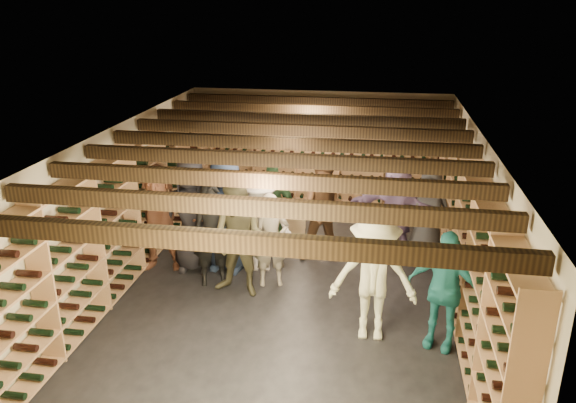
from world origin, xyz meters
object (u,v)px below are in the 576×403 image
(crate_stack_left, at_px, (292,221))
(person_10, at_px, (272,206))
(crate_loose, at_px, (326,213))
(person_11, at_px, (396,209))
(person_3, at_px, (374,277))
(person_5, at_px, (159,217))
(person_0, at_px, (192,215))
(person_6, at_px, (226,215))
(person_1, at_px, (212,235))
(person_8, at_px, (326,211))
(crate_stack_right, at_px, (263,225))
(person_7, at_px, (271,241))
(person_4, at_px, (443,290))
(person_9, at_px, (260,223))
(person_12, at_px, (428,214))
(person_2, at_px, (240,240))

(crate_stack_left, xyz_separation_m, person_10, (-0.26, -0.62, 0.52))
(crate_loose, bearing_deg, person_11, -49.32)
(crate_stack_left, bearing_deg, person_3, -64.15)
(person_5, height_order, person_11, person_5)
(person_0, bearing_deg, person_6, 3.66)
(crate_loose, height_order, person_11, person_11)
(person_10, bearing_deg, person_1, -104.52)
(crate_stack_left, height_order, person_3, person_3)
(crate_stack_left, relative_size, person_8, 0.31)
(crate_stack_right, relative_size, person_7, 0.39)
(crate_loose, relative_size, person_5, 0.28)
(person_10, bearing_deg, person_11, 8.29)
(person_4, height_order, person_9, person_9)
(person_12, bearing_deg, person_8, -154.86)
(person_4, relative_size, person_8, 0.89)
(person_8, xyz_separation_m, person_11, (1.16, 0.41, -0.06))
(person_9, bearing_deg, person_10, 85.86)
(person_6, bearing_deg, crate_stack_left, 71.40)
(person_6, height_order, person_9, person_6)
(crate_stack_right, height_order, person_7, person_7)
(crate_loose, relative_size, person_10, 0.32)
(crate_stack_left, relative_size, person_3, 0.32)
(person_0, distance_m, person_8, 2.21)
(person_5, height_order, person_9, person_5)
(person_1, distance_m, person_6, 0.57)
(person_4, xyz_separation_m, person_7, (-2.45, 1.27, -0.06))
(person_10, bearing_deg, crate_loose, 70.72)
(person_3, height_order, person_8, person_8)
(crate_loose, height_order, person_12, person_12)
(person_2, height_order, person_8, person_8)
(person_4, height_order, person_8, person_8)
(person_10, bearing_deg, person_4, -36.41)
(person_6, distance_m, person_7, 0.95)
(person_4, bearing_deg, person_2, -178.55)
(person_0, distance_m, person_11, 3.43)
(crate_loose, bearing_deg, person_2, -106.14)
(person_3, distance_m, person_11, 2.64)
(person_12, bearing_deg, person_11, -168.30)
(crate_stack_left, bearing_deg, person_1, -112.86)
(person_0, bearing_deg, person_3, -33.98)
(person_3, bearing_deg, person_6, 144.60)
(person_10, bearing_deg, person_12, 8.29)
(person_1, xyz_separation_m, person_4, (3.35, -1.15, -0.02))
(person_3, height_order, person_7, person_3)
(crate_stack_right, bearing_deg, person_4, -47.07)
(person_6, relative_size, person_12, 1.19)
(person_8, height_order, person_10, person_8)
(crate_stack_left, bearing_deg, person_9, -100.28)
(person_11, distance_m, person_12, 0.55)
(person_11, bearing_deg, crate_stack_right, -173.46)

